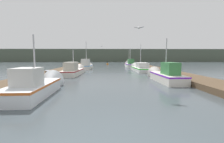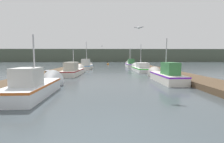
{
  "view_description": "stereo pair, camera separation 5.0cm",
  "coord_description": "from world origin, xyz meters",
  "px_view_note": "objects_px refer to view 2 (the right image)",
  "views": [
    {
      "loc": [
        -0.32,
        -3.31,
        2.05
      ],
      "look_at": [
        -0.01,
        10.75,
        0.67
      ],
      "focal_mm": 24.0,
      "sensor_mm": 36.0,
      "label": 1
    },
    {
      "loc": [
        -0.27,
        -3.31,
        2.05
      ],
      "look_at": [
        -0.01,
        10.75,
        0.67
      ],
      "focal_mm": 24.0,
      "sensor_mm": 36.0,
      "label": 2
    }
  ],
  "objects_px": {
    "fishing_boat_0": "(38,85)",
    "mooring_piling_3": "(48,76)",
    "fishing_boat_2": "(74,70)",
    "fishing_boat_3": "(140,68)",
    "channel_buoy": "(108,64)",
    "mooring_piling_1": "(83,64)",
    "fishing_boat_5": "(130,64)",
    "mooring_piling_0": "(87,63)",
    "seagull_lead": "(139,28)",
    "fishing_boat_6": "(129,64)",
    "fishing_boat_4": "(87,66)",
    "seagull_1": "(102,46)",
    "fishing_boat_1": "(164,75)",
    "mooring_piling_2": "(143,66)"
  },
  "relations": [
    {
      "from": "fishing_boat_0",
      "to": "fishing_boat_6",
      "type": "bearing_deg",
      "value": 69.85
    },
    {
      "from": "mooring_piling_1",
      "to": "channel_buoy",
      "type": "height_order",
      "value": "mooring_piling_1"
    },
    {
      "from": "mooring_piling_0",
      "to": "mooring_piling_3",
      "type": "xyz_separation_m",
      "value": [
        0.21,
        -23.26,
        -0.22
      ]
    },
    {
      "from": "fishing_boat_3",
      "to": "fishing_boat_6",
      "type": "relative_size",
      "value": 1.23
    },
    {
      "from": "fishing_boat_0",
      "to": "channel_buoy",
      "type": "xyz_separation_m",
      "value": [
        3.64,
        31.08,
        -0.31
      ]
    },
    {
      "from": "mooring_piling_3",
      "to": "channel_buoy",
      "type": "relative_size",
      "value": 0.95
    },
    {
      "from": "seagull_lead",
      "to": "fishing_boat_6",
      "type": "bearing_deg",
      "value": 103.49
    },
    {
      "from": "fishing_boat_0",
      "to": "mooring_piling_3",
      "type": "bearing_deg",
      "value": 102.59
    },
    {
      "from": "seagull_lead",
      "to": "mooring_piling_0",
      "type": "bearing_deg",
      "value": 124.63
    },
    {
      "from": "fishing_boat_5",
      "to": "mooring_piling_3",
      "type": "bearing_deg",
      "value": -115.85
    },
    {
      "from": "mooring_piling_1",
      "to": "mooring_piling_2",
      "type": "height_order",
      "value": "mooring_piling_1"
    },
    {
      "from": "fishing_boat_2",
      "to": "fishing_boat_3",
      "type": "distance_m",
      "value": 9.56
    },
    {
      "from": "fishing_boat_4",
      "to": "mooring_piling_0",
      "type": "relative_size",
      "value": 3.53
    },
    {
      "from": "fishing_boat_3",
      "to": "mooring_piling_1",
      "type": "relative_size",
      "value": 5.17
    },
    {
      "from": "fishing_boat_1",
      "to": "seagull_1",
      "type": "xyz_separation_m",
      "value": [
        -5.93,
        12.24,
        3.29
      ]
    },
    {
      "from": "fishing_boat_1",
      "to": "seagull_1",
      "type": "bearing_deg",
      "value": 114.68
    },
    {
      "from": "fishing_boat_5",
      "to": "fishing_boat_3",
      "type": "bearing_deg",
      "value": -88.33
    },
    {
      "from": "mooring_piling_0",
      "to": "seagull_lead",
      "type": "bearing_deg",
      "value": -75.28
    },
    {
      "from": "mooring_piling_3",
      "to": "mooring_piling_1",
      "type": "bearing_deg",
      "value": 90.34
    },
    {
      "from": "fishing_boat_6",
      "to": "mooring_piling_3",
      "type": "distance_m",
      "value": 24.82
    },
    {
      "from": "fishing_boat_5",
      "to": "fishing_boat_6",
      "type": "bearing_deg",
      "value": 86.53
    },
    {
      "from": "mooring_piling_2",
      "to": "seagull_1",
      "type": "height_order",
      "value": "seagull_1"
    },
    {
      "from": "seagull_1",
      "to": "channel_buoy",
      "type": "bearing_deg",
      "value": -26.88
    },
    {
      "from": "fishing_boat_1",
      "to": "mooring_piling_0",
      "type": "xyz_separation_m",
      "value": [
        -9.85,
        22.52,
        0.23
      ]
    },
    {
      "from": "fishing_boat_0",
      "to": "seagull_lead",
      "type": "height_order",
      "value": "seagull_lead"
    },
    {
      "from": "fishing_boat_0",
      "to": "mooring_piling_2",
      "type": "xyz_separation_m",
      "value": [
        9.49,
        15.79,
        0.09
      ]
    },
    {
      "from": "seagull_lead",
      "to": "fishing_boat_4",
      "type": "bearing_deg",
      "value": 128.55
    },
    {
      "from": "fishing_boat_3",
      "to": "mooring_piling_2",
      "type": "relative_size",
      "value": 5.81
    },
    {
      "from": "fishing_boat_2",
      "to": "mooring_piling_1",
      "type": "xyz_separation_m",
      "value": [
        -0.93,
        10.86,
        0.15
      ]
    },
    {
      "from": "fishing_boat_6",
      "to": "fishing_boat_1",
      "type": "bearing_deg",
      "value": -88.48
    },
    {
      "from": "seagull_lead",
      "to": "fishing_boat_2",
      "type": "bearing_deg",
      "value": 144.33
    },
    {
      "from": "fishing_boat_2",
      "to": "fishing_boat_5",
      "type": "height_order",
      "value": "fishing_boat_5"
    },
    {
      "from": "fishing_boat_4",
      "to": "mooring_piling_3",
      "type": "distance_m",
      "value": 13.67
    },
    {
      "from": "fishing_boat_6",
      "to": "mooring_piling_2",
      "type": "height_order",
      "value": "fishing_boat_6"
    },
    {
      "from": "fishing_boat_3",
      "to": "fishing_boat_5",
      "type": "xyz_separation_m",
      "value": [
        -0.16,
        8.76,
        0.1
      ]
    },
    {
      "from": "fishing_boat_1",
      "to": "fishing_boat_5",
      "type": "bearing_deg",
      "value": 90.07
    },
    {
      "from": "fishing_boat_3",
      "to": "mooring_piling_0",
      "type": "height_order",
      "value": "fishing_boat_3"
    },
    {
      "from": "fishing_boat_0",
      "to": "fishing_boat_3",
      "type": "height_order",
      "value": "fishing_boat_3"
    },
    {
      "from": "mooring_piling_0",
      "to": "fishing_boat_6",
      "type": "bearing_deg",
      "value": -2.13
    },
    {
      "from": "fishing_boat_3",
      "to": "channel_buoy",
      "type": "xyz_separation_m",
      "value": [
        -4.86,
        17.74,
        -0.26
      ]
    },
    {
      "from": "fishing_boat_6",
      "to": "mooring_piling_3",
      "type": "relative_size",
      "value": 5.27
    },
    {
      "from": "fishing_boat_3",
      "to": "fishing_boat_4",
      "type": "bearing_deg",
      "value": 153.45
    },
    {
      "from": "fishing_boat_2",
      "to": "fishing_boat_3",
      "type": "relative_size",
      "value": 0.92
    },
    {
      "from": "fishing_boat_2",
      "to": "fishing_boat_3",
      "type": "xyz_separation_m",
      "value": [
        8.58,
        4.22,
        -0.05
      ]
    },
    {
      "from": "fishing_boat_5",
      "to": "mooring_piling_0",
      "type": "xyz_separation_m",
      "value": [
        -9.47,
        4.69,
        0.2
      ]
    },
    {
      "from": "fishing_boat_1",
      "to": "seagull_lead",
      "type": "distance_m",
      "value": 5.73
    },
    {
      "from": "mooring_piling_2",
      "to": "mooring_piling_3",
      "type": "relative_size",
      "value": 1.11
    },
    {
      "from": "channel_buoy",
      "to": "mooring_piling_1",
      "type": "bearing_deg",
      "value": -112.75
    },
    {
      "from": "mooring_piling_3",
      "to": "fishing_boat_5",
      "type": "bearing_deg",
      "value": 63.51
    },
    {
      "from": "fishing_boat_4",
      "to": "mooring_piling_0",
      "type": "bearing_deg",
      "value": 99.8
    }
  ]
}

